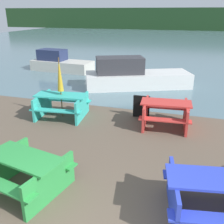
% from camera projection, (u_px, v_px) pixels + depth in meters
% --- Properties ---
extents(water, '(60.00, 50.00, 0.00)m').
position_uv_depth(water, '(183.00, 41.00, 31.76)').
color(water, slate).
rests_on(water, ground_plane).
extents(far_treeline, '(80.00, 1.60, 4.00)m').
position_uv_depth(far_treeline, '(190.00, 19.00, 48.86)').
color(far_treeline, '#1E3D1E').
rests_on(far_treeline, water).
extents(picnic_table_green, '(1.79, 1.66, 0.75)m').
position_uv_depth(picnic_table_green, '(25.00, 170.00, 5.17)').
color(picnic_table_green, green).
rests_on(picnic_table_green, ground_plane).
extents(picnic_table_blue, '(1.80, 1.64, 0.80)m').
position_uv_depth(picnic_table_blue, '(212.00, 194.00, 4.46)').
color(picnic_table_blue, blue).
rests_on(picnic_table_blue, ground_plane).
extents(picnic_table_teal, '(1.85, 1.56, 0.79)m').
position_uv_depth(picnic_table_teal, '(62.00, 104.00, 8.83)').
color(picnic_table_teal, '#33B7A8').
rests_on(picnic_table_teal, ground_plane).
extents(picnic_table_red, '(1.63, 1.51, 0.80)m').
position_uv_depth(picnic_table_red, '(166.00, 112.00, 8.09)').
color(picnic_table_red, red).
rests_on(picnic_table_red, ground_plane).
extents(umbrella_gold, '(0.20, 0.20, 2.02)m').
position_uv_depth(umbrella_gold, '(60.00, 75.00, 8.48)').
color(umbrella_gold, brown).
rests_on(umbrella_gold, ground_plane).
extents(boat, '(5.08, 3.40, 1.42)m').
position_uv_depth(boat, '(133.00, 76.00, 12.30)').
color(boat, silver).
rests_on(boat, water).
extents(boat_second, '(3.80, 1.67, 1.24)m').
position_uv_depth(boat_second, '(60.00, 63.00, 15.81)').
color(boat_second, beige).
rests_on(boat_second, water).
extents(signboard, '(0.55, 0.08, 0.75)m').
position_uv_depth(signboard, '(141.00, 107.00, 8.82)').
color(signboard, black).
rests_on(signboard, ground_plane).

